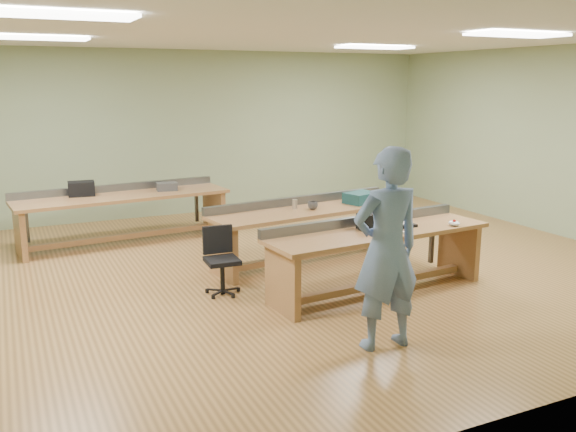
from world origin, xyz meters
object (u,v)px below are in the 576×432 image
at_px(workbench_front, 377,246).
at_px(drinks_can, 295,204).
at_px(laptop_base, 401,225).
at_px(workbench_back, 123,206).
at_px(camera_bag, 369,222).
at_px(workbench_mid, 311,222).
at_px(task_chair, 221,270).
at_px(person, 387,249).
at_px(mug, 313,206).
at_px(parts_bin_grey, 377,197).
at_px(parts_bin_teal, 361,198).

distance_m(workbench_front, drinks_can, 1.55).
bearing_deg(laptop_base, workbench_back, 125.59).
height_order(workbench_back, camera_bag, camera_bag).
bearing_deg(workbench_mid, task_chair, -162.13).
xyz_separation_m(workbench_back, camera_bag, (2.19, -3.51, 0.28)).
xyz_separation_m(person, mug, (0.64, 2.68, -0.14)).
xyz_separation_m(laptop_base, parts_bin_grey, (0.61, 1.44, 0.04)).
bearing_deg(drinks_can, mug, -34.20).
height_order(workbench_back, person, person).
bearing_deg(drinks_can, person, -98.81).
height_order(task_chair, parts_bin_teal, parts_bin_teal).
relative_size(parts_bin_teal, mug, 3.19).
distance_m(camera_bag, parts_bin_grey, 1.74).
distance_m(workbench_front, laptop_base, 0.41).
distance_m(person, task_chair, 2.33).
height_order(person, task_chair, person).
height_order(workbench_front, parts_bin_grey, parts_bin_grey).
xyz_separation_m(workbench_front, mug, (-0.15, 1.35, 0.25)).
bearing_deg(workbench_back, workbench_front, -63.42).
relative_size(laptop_base, drinks_can, 2.32).
xyz_separation_m(person, drinks_can, (0.44, 2.82, -0.13)).
distance_m(workbench_back, person, 5.14).
bearing_deg(parts_bin_grey, task_chair, -164.15).
relative_size(workbench_mid, mug, 22.14).
bearing_deg(workbench_front, camera_bag, 133.13).
distance_m(workbench_front, workbench_back, 4.23).
relative_size(workbench_front, drinks_can, 22.00).
relative_size(workbench_back, mug, 24.06).
bearing_deg(person, workbench_front, -119.04).
bearing_deg(mug, parts_bin_grey, 6.11).
relative_size(workbench_front, parts_bin_grey, 6.61).
bearing_deg(workbench_mid, laptop_base, -78.73).
bearing_deg(mug, workbench_mid, 78.42).
relative_size(mug, drinks_can, 1.05).
height_order(workbench_mid, parts_bin_teal, parts_bin_teal).
distance_m(person, mug, 2.76).
bearing_deg(workbench_front, mug, 91.19).
bearing_deg(drinks_can, workbench_mid, -9.29).
relative_size(workbench_back, parts_bin_teal, 7.54).
height_order(workbench_back, task_chair, workbench_back).
distance_m(workbench_back, camera_bag, 4.15).
xyz_separation_m(person, task_chair, (-0.89, 2.05, -0.66)).
height_order(workbench_mid, workbench_back, same).
bearing_deg(drinks_can, parts_bin_teal, -1.77).
relative_size(workbench_front, person, 1.51).
xyz_separation_m(person, camera_bag, (0.71, 1.40, -0.10)).
bearing_deg(workbench_mid, parts_bin_grey, -6.51).
height_order(person, drinks_can, person).
relative_size(workbench_mid, person, 1.59).
distance_m(task_chair, mug, 1.73).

